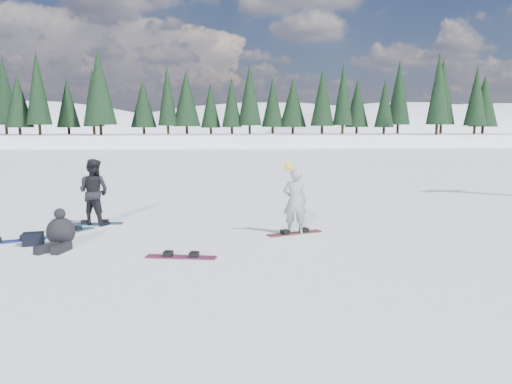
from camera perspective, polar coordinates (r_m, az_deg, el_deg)
ground at (r=11.89m, az=-6.25°, el=-5.89°), size 420.00×420.00×0.00m
alpine_backdrop at (r=201.77m, az=-7.22°, el=2.87°), size 412.50×227.00×53.20m
snowboarder_woman at (r=12.73m, az=4.46°, el=-1.02°), size 0.65×0.46×1.84m
snowboarder_man at (r=14.59m, az=-18.06°, el=0.00°), size 1.08×0.96×1.85m
seated_rider at (r=12.22m, az=-21.49°, el=-4.34°), size 0.80×1.16×0.90m
gear_bag at (r=12.73m, az=-24.11°, el=-4.92°), size 0.50×0.39×0.30m
snowboard_woman at (r=12.88m, az=4.43°, el=-4.73°), size 1.49×0.83×0.03m
snowboard_man at (r=14.73m, az=-17.91°, el=-3.51°), size 1.52×0.42×0.03m
snowboard_loose_b at (r=10.71m, az=-8.55°, el=-7.36°), size 1.53×0.53×0.03m
snowboard_loose_a at (r=13.82m, az=-20.67°, el=-4.36°), size 1.10×1.39×0.03m
snowboard_loose_c at (r=13.32m, az=-26.22°, el=-5.09°), size 1.48×0.86×0.03m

